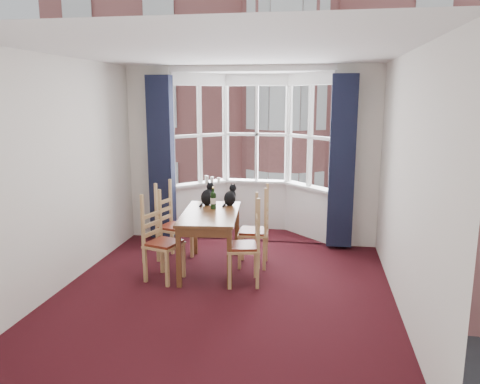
% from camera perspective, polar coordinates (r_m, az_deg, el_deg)
% --- Properties ---
extents(floor, '(4.50, 4.50, 0.00)m').
position_cam_1_polar(floor, '(5.68, -2.09, -12.55)').
color(floor, black).
rests_on(floor, ground).
extents(ceiling, '(4.50, 4.50, 0.00)m').
position_cam_1_polar(ceiling, '(5.21, -2.33, 16.82)').
color(ceiling, white).
rests_on(ceiling, floor).
extents(wall_left, '(0.00, 4.50, 4.50)m').
position_cam_1_polar(wall_left, '(6.00, -21.28, 1.93)').
color(wall_left, silver).
rests_on(wall_left, floor).
extents(wall_right, '(0.00, 4.50, 4.50)m').
position_cam_1_polar(wall_right, '(5.25, 19.71, 0.76)').
color(wall_right, silver).
rests_on(wall_right, floor).
extents(wall_near, '(4.00, 0.00, 4.00)m').
position_cam_1_polar(wall_near, '(3.16, -10.50, -5.62)').
color(wall_near, silver).
rests_on(wall_near, floor).
extents(wall_back_pier_left, '(0.70, 0.12, 2.80)m').
position_cam_1_polar(wall_back_pier_left, '(7.87, -10.73, 4.64)').
color(wall_back_pier_left, silver).
rests_on(wall_back_pier_left, floor).
extents(wall_back_pier_right, '(0.70, 0.12, 2.80)m').
position_cam_1_polar(wall_back_pier_right, '(7.41, 14.05, 4.08)').
color(wall_back_pier_right, silver).
rests_on(wall_back_pier_right, floor).
extents(bay_window, '(2.76, 0.94, 2.80)m').
position_cam_1_polar(bay_window, '(7.96, 1.81, 4.91)').
color(bay_window, white).
rests_on(bay_window, floor).
extents(curtain_left, '(0.38, 0.22, 2.60)m').
position_cam_1_polar(curtain_left, '(7.63, -9.56, 4.09)').
color(curtain_left, '#161A32').
rests_on(curtain_left, floor).
extents(curtain_right, '(0.38, 0.22, 2.60)m').
position_cam_1_polar(curtain_right, '(7.22, 12.32, 3.57)').
color(curtain_right, '#161A32').
rests_on(curtain_right, floor).
extents(dining_table, '(0.86, 1.42, 0.80)m').
position_cam_1_polar(dining_table, '(6.29, -3.64, -3.44)').
color(dining_table, brown).
rests_on(dining_table, floor).
extents(chair_left_near, '(0.51, 0.52, 0.92)m').
position_cam_1_polar(chair_left_near, '(6.12, -9.95, -6.20)').
color(chair_left_near, tan).
rests_on(chair_left_near, floor).
extents(chair_left_far, '(0.50, 0.51, 0.92)m').
position_cam_1_polar(chair_left_far, '(6.84, -8.60, -4.26)').
color(chair_left_far, tan).
rests_on(chair_left_far, floor).
extents(chair_right_near, '(0.48, 0.49, 0.92)m').
position_cam_1_polar(chair_right_near, '(5.88, 1.26, -6.77)').
color(chair_right_near, tan).
rests_on(chair_right_near, floor).
extents(chair_right_far, '(0.42, 0.44, 0.92)m').
position_cam_1_polar(chair_right_far, '(6.50, 2.43, -4.98)').
color(chair_right_far, tan).
rests_on(chair_right_far, floor).
extents(cat_left, '(0.25, 0.29, 0.34)m').
position_cam_1_polar(cat_left, '(6.66, -3.97, -0.50)').
color(cat_left, black).
rests_on(cat_left, dining_table).
extents(cat_right, '(0.24, 0.27, 0.32)m').
position_cam_1_polar(cat_right, '(6.63, -1.20, -0.62)').
color(cat_right, black).
rests_on(cat_right, dining_table).
extents(wine_bottle, '(0.08, 0.08, 0.30)m').
position_cam_1_polar(wine_bottle, '(6.43, -3.27, -0.91)').
color(wine_bottle, black).
rests_on(wine_bottle, dining_table).
extents(candle_tall, '(0.06, 0.06, 0.12)m').
position_cam_1_polar(candle_tall, '(8.02, -4.09, 1.57)').
color(candle_tall, white).
rests_on(candle_tall, bay_window).
extents(candle_short, '(0.06, 0.06, 0.10)m').
position_cam_1_polar(candle_short, '(8.03, -3.44, 1.51)').
color(candle_short, white).
rests_on(candle_short, bay_window).
extents(candle_extra, '(0.05, 0.05, 0.09)m').
position_cam_1_polar(candle_extra, '(8.03, -2.61, 1.45)').
color(candle_extra, white).
rests_on(candle_extra, bay_window).
extents(street, '(80.00, 80.00, 0.00)m').
position_cam_1_polar(street, '(38.26, 7.66, -1.09)').
color(street, '#333335').
rests_on(street, ground).
extents(tenement_building, '(18.40, 7.80, 15.20)m').
position_cam_1_polar(tenement_building, '(19.13, 6.39, 9.33)').
color(tenement_building, '#9E5651').
rests_on(tenement_building, street).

